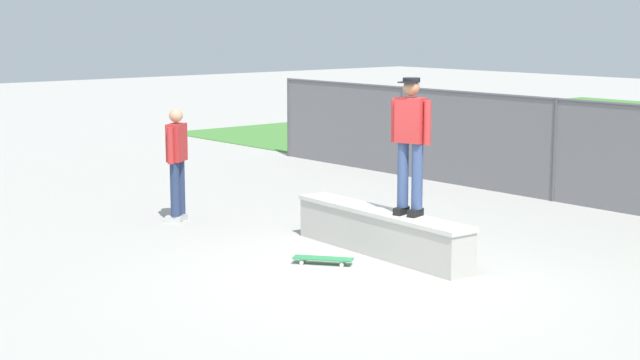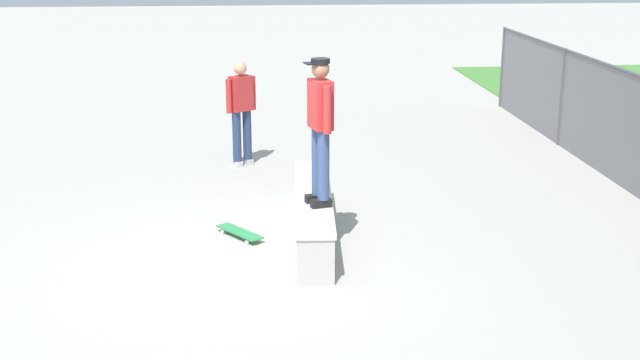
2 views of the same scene
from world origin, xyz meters
name	(u,v)px [view 2 (image 2 of 2)]	position (x,y,z in m)	size (l,w,h in m)	color
ground_plane	(233,268)	(0.00, 0.00, 0.00)	(80.00, 80.00, 0.00)	#ADAAA3
concrete_ledge	(313,215)	(-0.99, 1.05, 0.31)	(3.29, 0.68, 0.62)	#B7B5AD
skateboarder	(320,124)	(-0.50, 1.11, 1.65)	(0.58, 0.36, 1.84)	black
skateboard	(240,232)	(-1.08, 0.08, 0.07)	(0.76, 0.64, 0.09)	#2D8C4C
bystander	(241,109)	(-4.74, 0.11, 1.01)	(0.43, 0.51, 1.82)	beige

